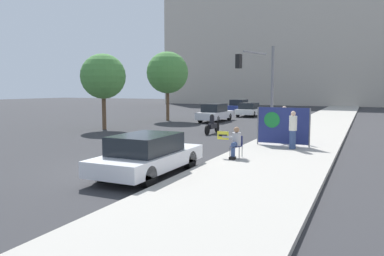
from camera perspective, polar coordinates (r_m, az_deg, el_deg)
The scene contains 15 objects.
ground_plane at distance 13.26m, azimuth -9.76°, elevation -6.33°, with size 160.00×160.00×0.00m, color #303033.
sidewalk_curb at distance 25.95m, azimuth 17.96°, elevation -0.35°, with size 4.23×90.00×0.15m, color #A8A399.
building_backdrop_far at distance 70.42m, azimuth 17.65°, elevation 12.46°, with size 52.00×12.00×22.12m.
seated_protester at distance 14.54m, azimuth 6.60°, elevation -2.04°, with size 0.96×0.77×1.20m.
jogger_on_sidewalk at distance 17.13m, azimuth 15.12°, elevation -0.25°, with size 0.34×0.34×1.69m.
pedestrian_behind at distance 18.71m, azimuth 13.84°, elevation 0.53°, with size 0.34×0.34×1.83m.
protest_banner at distance 17.97m, azimuth 13.65°, elevation 0.36°, with size 2.46×0.06×1.80m.
traffic_light_pole at distance 22.09m, azimuth 10.06°, elevation 7.78°, with size 2.48×2.25×5.02m.
parked_car_curbside at distance 12.26m, azimuth -6.76°, elevation -4.02°, with size 1.89×4.48×1.35m.
car_on_road_nearest at distance 32.11m, azimuth 3.53°, elevation 2.33°, with size 1.72×4.76×1.54m.
car_on_road_midblock at distance 38.59m, azimuth 8.71°, elevation 2.80°, with size 1.82×4.20×1.39m.
car_on_road_distant at distance 44.64m, azimuth 7.19°, elevation 3.33°, with size 1.83×4.45×1.55m.
motorcycle_on_road at distance 23.49m, azimuth 3.09°, elevation 0.43°, with size 0.28×2.23×1.23m.
street_tree_near_curb at distance 26.50m, azimuth -13.38°, elevation 7.64°, with size 3.08×3.08×5.20m.
street_tree_midblock at distance 33.16m, azimuth -3.76°, elevation 8.41°, with size 3.65×3.65×6.05m.
Camera 1 is at (7.44, -10.61, 2.81)m, focal length 35.00 mm.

